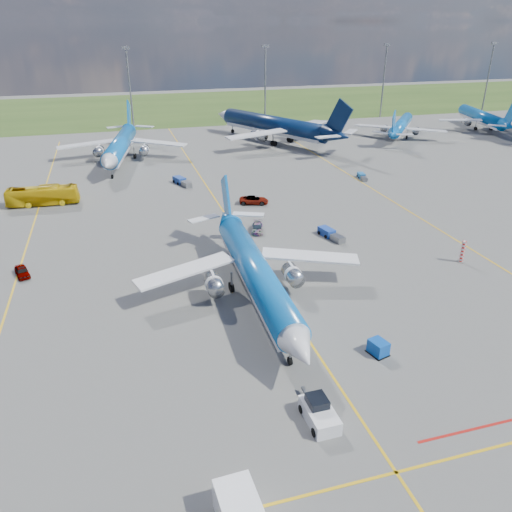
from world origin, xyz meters
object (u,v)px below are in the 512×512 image
object	(u,v)px
warning_post	(463,252)
bg_jet_nnw	(122,161)
uld_container	(378,347)
baggage_tug_w	(330,234)
bg_jet_ne	(400,137)
apron_bus	(43,196)
baggage_tug_e	(362,177)
bg_jet_ene	(479,129)
main_airliner	(256,299)
bg_jet_n	(273,142)
pushback_tug	(319,413)
service_car_c	(257,228)
service_car_b	(254,200)
service_car_a	(22,271)
baggage_tug_c	(182,182)

from	to	relation	value
warning_post	bg_jet_nnw	world-z (taller)	bg_jet_nnw
uld_container	baggage_tug_w	size ratio (longest dim) A/B	0.33
warning_post	bg_jet_ne	size ratio (longest dim) A/B	0.09
apron_bus	baggage_tug_e	xyz separation A→B (m)	(60.46, -0.92, -1.23)
bg_jet_ene	main_airliner	distance (m)	120.43
bg_jet_n	baggage_tug_e	world-z (taller)	bg_jet_n
main_airliner	pushback_tug	distance (m)	19.96
apron_bus	baggage_tug_e	distance (m)	60.48
bg_jet_nnw	service_car_c	world-z (taller)	bg_jet_nnw
pushback_tug	uld_container	xyz separation A→B (m)	(8.87, 6.63, -0.07)
bg_jet_ne	baggage_tug_e	bearing A→B (deg)	88.77
service_car_b	main_airliner	bearing A→B (deg)	-177.87
bg_jet_n	bg_jet_ene	world-z (taller)	bg_jet_n
bg_jet_nnw	baggage_tug_e	size ratio (longest dim) A/B	9.52
service_car_a	baggage_tug_w	size ratio (longest dim) A/B	0.68
apron_bus	bg_jet_nnw	bearing A→B (deg)	-25.46
pushback_tug	uld_container	bearing A→B (deg)	35.65
pushback_tug	baggage_tug_w	size ratio (longest dim) A/B	1.07
bg_jet_n	service_car_a	world-z (taller)	bg_jet_n
warning_post	main_airliner	distance (m)	28.90
service_car_b	warning_post	bearing A→B (deg)	-128.64
baggage_tug_c	uld_container	bearing A→B (deg)	-100.14
service_car_b	baggage_tug_w	xyz separation A→B (m)	(6.74, -17.57, -0.17)
apron_bus	baggage_tug_w	world-z (taller)	apron_bus
uld_container	bg_jet_n	bearing A→B (deg)	63.28
bg_jet_ne	apron_bus	world-z (taller)	bg_jet_ne
bg_jet_nnw	apron_bus	distance (m)	30.27
bg_jet_n	baggage_tug_e	xyz separation A→B (m)	(6.95, -37.28, 0.44)
baggage_tug_w	warning_post	bearing A→B (deg)	-56.37
bg_jet_n	service_car_a	xyz separation A→B (m)	(-53.62, -64.16, 0.61)
service_car_a	service_car_b	world-z (taller)	service_car_b
bg_jet_nnw	pushback_tug	bearing A→B (deg)	-72.06
uld_container	service_car_c	distance (m)	32.75
baggage_tug_c	warning_post	bearing A→B (deg)	-75.47
bg_jet_n	apron_bus	bearing A→B (deg)	6.90
baggage_tug_e	service_car_b	bearing A→B (deg)	-149.10
baggage_tug_e	main_airliner	bearing A→B (deg)	-118.20
bg_jet_nnw	baggage_tug_w	bearing A→B (deg)	-52.41
warning_post	service_car_c	bearing A→B (deg)	142.63
baggage_tug_w	service_car_a	bearing A→B (deg)	167.41
warning_post	service_car_b	xyz separation A→B (m)	(-20.04, 29.95, -0.79)
apron_bus	baggage_tug_e	size ratio (longest dim) A/B	2.77
service_car_c	baggage_tug_c	world-z (taller)	baggage_tug_c
bg_jet_ne	uld_container	world-z (taller)	bg_jet_ne
service_car_a	baggage_tug_w	xyz separation A→B (m)	(42.03, 0.60, -0.08)
bg_jet_ne	pushback_tug	size ratio (longest dim) A/B	6.08
bg_jet_n	service_car_c	distance (m)	62.14
service_car_a	bg_jet_ene	bearing A→B (deg)	11.50
warning_post	service_car_b	bearing A→B (deg)	123.78
bg_jet_n	bg_jet_ne	distance (m)	35.96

